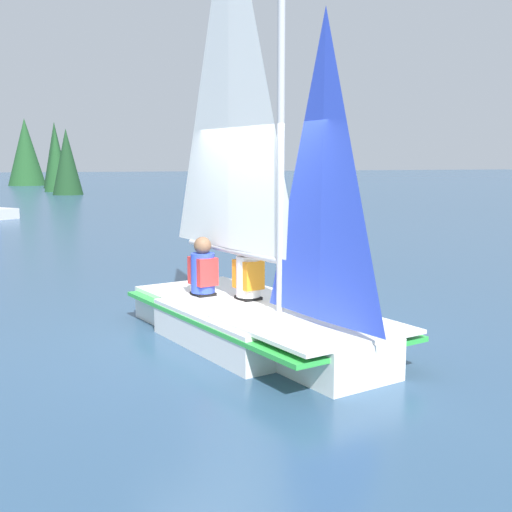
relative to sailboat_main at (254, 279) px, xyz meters
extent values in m
plane|color=#2D4C6B|center=(0.05, 0.01, -0.74)|extent=(260.00, 260.00, 0.00)
cube|color=white|center=(0.05, 0.01, -0.53)|extent=(2.36, 1.98, 0.42)
cube|color=white|center=(1.52, 0.27, -0.53)|extent=(1.03, 1.04, 0.42)
cube|color=white|center=(-1.43, -0.25, -0.53)|extent=(1.11, 1.52, 0.42)
cube|color=green|center=(0.05, 0.01, -0.39)|extent=(3.99, 2.29, 0.05)
cube|color=silver|center=(1.08, 0.19, -0.30)|extent=(1.96, 1.79, 0.04)
cylinder|color=#B7B7BC|center=(0.52, 0.09, 2.19)|extent=(0.08, 0.08, 5.01)
cylinder|color=#B7B7BC|center=(-0.51, -0.09, 0.28)|extent=(2.06, 0.44, 0.07)
pyramid|color=white|center=(-0.51, -0.09, 2.44)|extent=(1.96, 0.40, 4.26)
pyramid|color=blue|center=(1.22, 0.22, 1.30)|extent=(1.28, 0.28, 3.04)
cube|color=black|center=(-1.92, -0.34, -0.59)|extent=(0.08, 0.04, 0.29)
cube|color=black|center=(-0.38, 0.09, -0.51)|extent=(0.32, 0.29, 0.45)
cylinder|color=white|center=(-0.38, 0.09, -0.03)|extent=(0.35, 0.35, 0.50)
cube|color=orange|center=(-0.38, 0.09, -0.01)|extent=(0.38, 0.32, 0.35)
sphere|color=#A87A56|center=(-0.38, 0.09, 0.32)|extent=(0.22, 0.22, 0.22)
cube|color=black|center=(-0.83, -0.35, -0.51)|extent=(0.32, 0.29, 0.45)
cylinder|color=blue|center=(-0.83, -0.35, -0.03)|extent=(0.35, 0.35, 0.50)
cube|color=red|center=(-0.83, -0.35, -0.01)|extent=(0.38, 0.32, 0.35)
sphere|color=brown|center=(-0.83, -0.35, 0.32)|extent=(0.22, 0.22, 0.22)
cone|color=#1E4C23|center=(-54.05, 1.09, 2.20)|extent=(3.23, 3.23, 5.88)
cone|color=#193D1E|center=(-46.98, 2.85, 1.88)|extent=(2.01, 2.01, 5.24)
cone|color=#1E4C23|center=(-40.61, 2.20, 1.45)|extent=(1.76, 1.76, 4.38)
cone|color=#193D1E|center=(-35.83, 2.34, 1.36)|extent=(1.91, 1.91, 4.19)
camera|label=1|loc=(6.77, -2.89, 1.36)|focal=45.00mm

